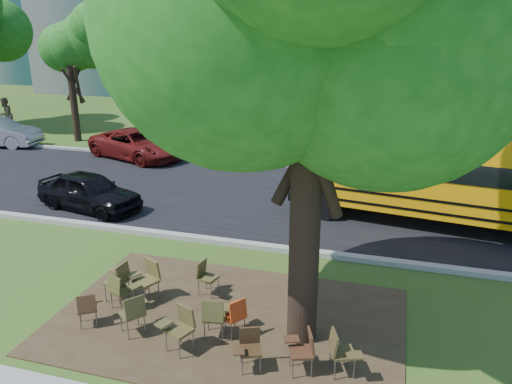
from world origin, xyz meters
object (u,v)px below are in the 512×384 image
(main_tree, at_px, (312,12))
(bg_car_red, at_px, (137,144))
(chair_1, at_px, (120,289))
(pedestrian_b, at_px, (6,115))
(chair_2, at_px, (134,310))
(chair_3, at_px, (180,324))
(chair_5, at_px, (249,345))
(black_car, at_px, (89,191))
(chair_9, at_px, (147,276))
(chair_8, at_px, (119,277))
(chair_0, at_px, (88,306))
(chair_4, at_px, (216,314))
(chair_11, at_px, (235,313))
(chair_6, at_px, (304,347))
(chair_7, at_px, (340,350))
(chair_10, at_px, (206,275))

(main_tree, bearing_deg, bg_car_red, 130.85)
(chair_1, relative_size, pedestrian_b, 0.44)
(chair_2, height_order, bg_car_red, bg_car_red)
(main_tree, distance_m, bg_car_red, 15.85)
(chair_3, relative_size, bg_car_red, 0.19)
(chair_1, relative_size, chair_5, 1.06)
(bg_car_red, xyz_separation_m, pedestrian_b, (-10.11, 3.39, 0.29))
(black_car, height_order, bg_car_red, bg_car_red)
(chair_9, bearing_deg, bg_car_red, -34.84)
(chair_8, bearing_deg, black_car, 44.39)
(chair_0, distance_m, chair_1, 0.78)
(chair_3, relative_size, chair_4, 1.01)
(main_tree, xyz_separation_m, chair_11, (-1.24, -0.30, -5.43))
(chair_6, bearing_deg, chair_11, 43.91)
(chair_7, xyz_separation_m, black_car, (-8.86, 5.92, 0.09))
(chair_11, bearing_deg, main_tree, -41.25)
(chair_3, relative_size, black_car, 0.25)
(chair_2, xyz_separation_m, chair_8, (-0.95, 1.04, 0.02))
(pedestrian_b, bearing_deg, chair_2, 37.32)
(bg_car_red, bearing_deg, chair_7, -119.12)
(chair_0, xyz_separation_m, black_car, (-3.88, 5.84, 0.15))
(chair_0, height_order, chair_1, chair_1)
(chair_2, bearing_deg, chair_11, -36.76)
(chair_2, bearing_deg, chair_8, 80.33)
(chair_3, height_order, chair_5, chair_3)
(chair_7, xyz_separation_m, chair_10, (-3.20, 1.88, -0.02))
(chair_8, height_order, bg_car_red, bg_car_red)
(chair_11, height_order, bg_car_red, bg_car_red)
(chair_8, bearing_deg, chair_10, -61.57)
(chair_0, relative_size, chair_2, 0.87)
(chair_5, bearing_deg, chair_7, 167.45)
(chair_4, height_order, chair_8, chair_8)
(chair_11, distance_m, bg_car_red, 14.41)
(chair_4, bearing_deg, chair_2, -178.89)
(chair_9, xyz_separation_m, chair_10, (1.15, 0.53, -0.08))
(chair_0, height_order, chair_3, chair_3)
(chair_2, bearing_deg, chair_4, -40.58)
(chair_6, height_order, chair_9, chair_9)
(chair_8, bearing_deg, main_tree, -88.39)
(chair_0, relative_size, chair_11, 0.93)
(chair_4, distance_m, black_car, 8.48)
(bg_car_red, bearing_deg, chair_5, -124.09)
(bg_car_red, bearing_deg, chair_4, -125.32)
(chair_3, distance_m, chair_7, 2.91)
(chair_10, bearing_deg, chair_3, 17.36)
(chair_6, relative_size, pedestrian_b, 0.44)
(chair_2, xyz_separation_m, black_car, (-4.90, 5.82, 0.08))
(chair_5, distance_m, chair_6, 0.94)
(bg_car_red, bearing_deg, chair_2, -131.35)
(chair_2, bearing_deg, chair_6, -55.04)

